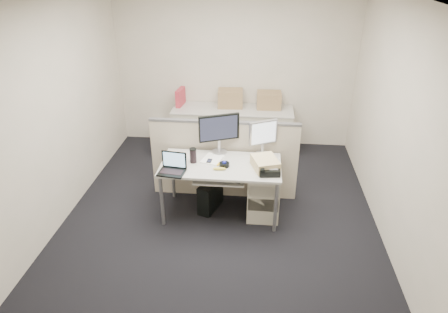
# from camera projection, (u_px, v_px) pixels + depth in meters

# --- Properties ---
(floor) EXTENTS (4.00, 4.50, 0.01)m
(floor) POSITION_uv_depth(u_px,v_px,m) (221.00, 212.00, 5.32)
(floor) COLOR black
(floor) RESTS_ON ground
(wall_back) EXTENTS (4.00, 0.02, 2.70)m
(wall_back) POSITION_uv_depth(u_px,v_px,m) (235.00, 68.00, 6.69)
(wall_back) COLOR beige
(wall_back) RESTS_ON ground
(wall_front) EXTENTS (4.00, 0.02, 2.70)m
(wall_front) POSITION_uv_depth(u_px,v_px,m) (186.00, 242.00, 2.71)
(wall_front) COLOR beige
(wall_front) RESTS_ON ground
(wall_left) EXTENTS (0.02, 4.50, 2.70)m
(wall_left) POSITION_uv_depth(u_px,v_px,m) (58.00, 112.00, 4.87)
(wall_left) COLOR beige
(wall_left) RESTS_ON ground
(wall_right) EXTENTS (0.02, 4.50, 2.70)m
(wall_right) POSITION_uv_depth(u_px,v_px,m) (396.00, 124.00, 4.53)
(wall_right) COLOR beige
(wall_right) RESTS_ON ground
(desk) EXTENTS (1.50, 0.75, 0.73)m
(desk) POSITION_uv_depth(u_px,v_px,m) (221.00, 169.00, 5.01)
(desk) COLOR #ADABA4
(desk) RESTS_ON floor
(keyboard_tray) EXTENTS (0.62, 0.32, 0.02)m
(keyboard_tray) POSITION_uv_depth(u_px,v_px,m) (219.00, 179.00, 4.88)
(keyboard_tray) COLOR #ADABA4
(keyboard_tray) RESTS_ON desk
(drawer_pedestal) EXTENTS (0.40, 0.55, 0.65)m
(drawer_pedestal) POSITION_uv_depth(u_px,v_px,m) (263.00, 192.00, 5.17)
(drawer_pedestal) COLOR beige
(drawer_pedestal) RESTS_ON floor
(cubicle_partition) EXTENTS (2.00, 0.06, 1.10)m
(cubicle_partition) POSITION_uv_depth(u_px,v_px,m) (224.00, 160.00, 5.46)
(cubicle_partition) COLOR #B8AB96
(cubicle_partition) RESTS_ON floor
(back_counter) EXTENTS (2.00, 0.60, 0.72)m
(back_counter) POSITION_uv_depth(u_px,v_px,m) (232.00, 130.00, 6.86)
(back_counter) COLOR beige
(back_counter) RESTS_ON floor
(monitor_main) EXTENTS (0.57, 0.39, 0.53)m
(monitor_main) POSITION_uv_depth(u_px,v_px,m) (219.00, 134.00, 5.15)
(monitor_main) COLOR black
(monitor_main) RESTS_ON desk
(monitor_small) EXTENTS (0.43, 0.34, 0.47)m
(monitor_small) POSITION_uv_depth(u_px,v_px,m) (263.00, 138.00, 5.12)
(monitor_small) COLOR #B7B7BC
(monitor_small) RESTS_ON desk
(laptop) EXTENTS (0.34, 0.27, 0.23)m
(laptop) POSITION_uv_depth(u_px,v_px,m) (171.00, 165.00, 4.73)
(laptop) COLOR black
(laptop) RESTS_ON desk
(trackball) EXTENTS (0.14, 0.14, 0.05)m
(trackball) POSITION_uv_depth(u_px,v_px,m) (224.00, 165.00, 4.92)
(trackball) COLOR black
(trackball) RESTS_ON desk
(desk_phone) EXTENTS (0.27, 0.23, 0.08)m
(desk_phone) POSITION_uv_depth(u_px,v_px,m) (269.00, 171.00, 4.76)
(desk_phone) COLOR black
(desk_phone) RESTS_ON desk
(paper_stack) EXTENTS (0.30, 0.34, 0.01)m
(paper_stack) POSITION_uv_depth(u_px,v_px,m) (212.00, 159.00, 5.10)
(paper_stack) COLOR white
(paper_stack) RESTS_ON desk
(sticky_pad) EXTENTS (0.10, 0.10, 0.01)m
(sticky_pad) POSITION_uv_depth(u_px,v_px,m) (217.00, 164.00, 4.99)
(sticky_pad) COLOR yellow
(sticky_pad) RESTS_ON desk
(travel_mug) EXTENTS (0.11, 0.11, 0.18)m
(travel_mug) POSITION_uv_depth(u_px,v_px,m) (193.00, 156.00, 4.99)
(travel_mug) COLOR black
(travel_mug) RESTS_ON desk
(banana) EXTENTS (0.17, 0.06, 0.04)m
(banana) POSITION_uv_depth(u_px,v_px,m) (219.00, 169.00, 4.84)
(banana) COLOR yellow
(banana) RESTS_ON desk
(cellphone) EXTENTS (0.07, 0.12, 0.01)m
(cellphone) POSITION_uv_depth(u_px,v_px,m) (209.00, 161.00, 5.04)
(cellphone) COLOR black
(cellphone) RESTS_ON desk
(manila_folders) EXTENTS (0.38, 0.43, 0.13)m
(manila_folders) POSITION_uv_depth(u_px,v_px,m) (265.00, 163.00, 4.86)
(manila_folders) COLOR beige
(manila_folders) RESTS_ON desk
(keyboard) EXTENTS (0.51, 0.29, 0.03)m
(keyboard) POSITION_uv_depth(u_px,v_px,m) (224.00, 176.00, 4.90)
(keyboard) COLOR black
(keyboard) RESTS_ON keyboard_tray
(pc_tower_desk) EXTENTS (0.31, 0.47, 0.40)m
(pc_tower_desk) POSITION_uv_depth(u_px,v_px,m) (210.00, 196.00, 5.31)
(pc_tower_desk) COLOR black
(pc_tower_desk) RESTS_ON floor
(pc_tower_spare_dark) EXTENTS (0.32, 0.52, 0.45)m
(pc_tower_spare_dark) POSITION_uv_depth(u_px,v_px,m) (169.00, 142.00, 6.75)
(pc_tower_spare_dark) COLOR black
(pc_tower_spare_dark) RESTS_ON floor
(pc_tower_spare_silver) EXTENTS (0.29, 0.44, 0.38)m
(pc_tower_spare_silver) POSITION_uv_depth(u_px,v_px,m) (160.00, 133.00, 7.14)
(pc_tower_spare_silver) COLOR #B7B7BC
(pc_tower_spare_silver) RESTS_ON floor
(cardboard_box_left) EXTENTS (0.43, 0.33, 0.31)m
(cardboard_box_left) POSITION_uv_depth(u_px,v_px,m) (230.00, 99.00, 6.73)
(cardboard_box_left) COLOR #9E7A55
(cardboard_box_left) RESTS_ON back_counter
(cardboard_box_right) EXTENTS (0.41, 0.32, 0.29)m
(cardboard_box_right) POSITION_uv_depth(u_px,v_px,m) (269.00, 101.00, 6.68)
(cardboard_box_right) COLOR #9E7A55
(cardboard_box_right) RESTS_ON back_counter
(red_binder) EXTENTS (0.12, 0.34, 0.31)m
(red_binder) POSITION_uv_depth(u_px,v_px,m) (181.00, 98.00, 6.79)
(red_binder) COLOR #B72C3B
(red_binder) RESTS_ON back_counter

